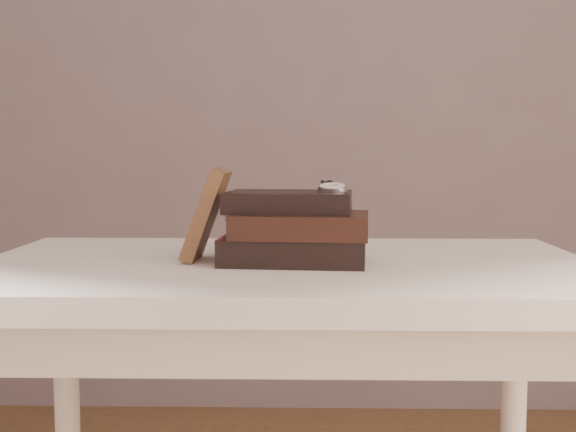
{
  "coord_description": "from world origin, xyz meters",
  "views": [
    {
      "loc": [
        0.03,
        -0.84,
        0.93
      ],
      "look_at": [
        0.0,
        0.33,
        0.82
      ],
      "focal_mm": 46.01,
      "sensor_mm": 36.0,
      "label": 1
    }
  ],
  "objects": [
    {
      "name": "pocket_watch",
      "position": [
        0.07,
        0.32,
        0.87
      ],
      "size": [
        0.05,
        0.15,
        0.02
      ],
      "color": "silver",
      "rests_on": "book_stack"
    },
    {
      "name": "back_wall",
      "position": [
        0.0,
        1.75,
        1.35
      ],
      "size": [
        3.5,
        0.02,
        2.7
      ],
      "primitive_type": "cube",
      "color": "slate",
      "rests_on": "ground"
    },
    {
      "name": "journal",
      "position": [
        -0.13,
        0.35,
        0.83
      ],
      "size": [
        0.08,
        0.1,
        0.15
      ],
      "primitive_type": "cube",
      "rotation": [
        0.0,
        0.35,
        -0.04
      ],
      "color": "#432A1A",
      "rests_on": "table"
    },
    {
      "name": "book_stack",
      "position": [
        0.02,
        0.33,
        0.8
      ],
      "size": [
        0.24,
        0.18,
        0.11
      ],
      "color": "black",
      "rests_on": "table"
    },
    {
      "name": "eyeglasses",
      "position": [
        -0.06,
        0.42,
        0.81
      ],
      "size": [
        0.1,
        0.12,
        0.05
      ],
      "color": "silver",
      "rests_on": "book_stack"
    },
    {
      "name": "table",
      "position": [
        0.0,
        0.35,
        0.66
      ],
      "size": [
        1.0,
        0.6,
        0.75
      ],
      "color": "white",
      "rests_on": "ground"
    }
  ]
}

